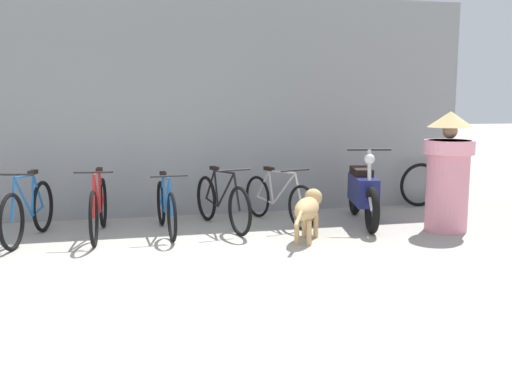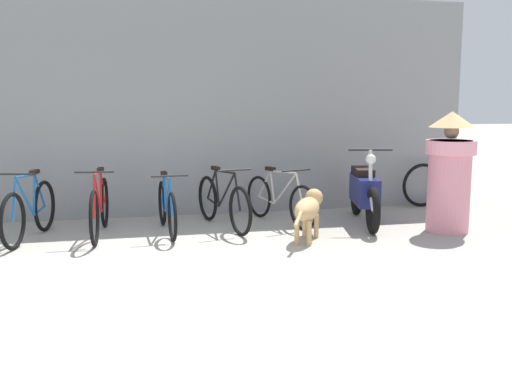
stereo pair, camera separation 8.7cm
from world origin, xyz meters
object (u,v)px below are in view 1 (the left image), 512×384
at_px(bicycle_1, 99,208).
at_px(bicycle_2, 166,208).
at_px(bicycle_3, 222,203).
at_px(motorcycle, 363,192).
at_px(stray_dog, 308,208).
at_px(spare_tire_left, 420,185).
at_px(person_in_robes, 448,171).
at_px(bicycle_0, 28,212).
at_px(bicycle_4, 279,200).

xyz_separation_m(bicycle_1, bicycle_2, (0.85, -0.01, -0.03)).
relative_size(bicycle_3, motorcycle, 0.91).
xyz_separation_m(stray_dog, spare_tire_left, (2.49, 1.78, -0.05)).
relative_size(bicycle_1, bicycle_2, 1.09).
distance_m(motorcycle, spare_tire_left, 1.77).
relative_size(bicycle_1, motorcycle, 0.94).
distance_m(stray_dog, person_in_robes, 1.98).
height_order(bicycle_0, bicycle_4, bicycle_0).
bearing_deg(bicycle_1, stray_dog, 77.21).
relative_size(bicycle_1, bicycle_4, 1.09).
relative_size(bicycle_1, bicycle_3, 1.03).
xyz_separation_m(bicycle_2, person_in_robes, (3.60, -0.74, 0.47)).
height_order(bicycle_4, spare_tire_left, bicycle_4).
bearing_deg(bicycle_1, person_in_robes, 85.36).
xyz_separation_m(bicycle_0, bicycle_4, (3.27, 0.26, -0.02)).
bearing_deg(bicycle_0, bicycle_2, 105.09).
xyz_separation_m(person_in_robes, spare_tire_left, (0.56, 1.72, -0.45)).
bearing_deg(motorcycle, bicycle_1, -77.88).
xyz_separation_m(bicycle_3, spare_tire_left, (3.40, 0.84, 0.01)).
distance_m(bicycle_0, person_in_robes, 5.35).
xyz_separation_m(bicycle_0, bicycle_3, (2.44, 0.16, -0.01)).
distance_m(bicycle_4, motorcycle, 1.18).
distance_m(bicycle_3, person_in_robes, 3.01).
distance_m(bicycle_3, spare_tire_left, 3.51).
bearing_deg(spare_tire_left, person_in_robes, -108.02).
relative_size(stray_dog, person_in_robes, 0.69).
relative_size(motorcycle, person_in_robes, 1.19).
xyz_separation_m(bicycle_2, bicycle_4, (1.58, 0.24, 0.00)).
height_order(bicycle_3, bicycle_4, bicycle_3).
bearing_deg(bicycle_3, bicycle_2, -93.54).
distance_m(motorcycle, person_in_robes, 1.18).
relative_size(bicycle_2, person_in_robes, 1.03).
distance_m(bicycle_1, bicycle_2, 0.85).
bearing_deg(motorcycle, spare_tire_left, 138.31).
bearing_deg(spare_tire_left, motorcycle, -144.62).
height_order(bicycle_1, bicycle_3, bicycle_1).
xyz_separation_m(bicycle_0, bicycle_1, (0.84, 0.03, 0.00)).
relative_size(bicycle_3, person_in_robes, 1.08).
bearing_deg(spare_tire_left, bicycle_1, -169.02).
distance_m(bicycle_1, motorcycle, 3.57).
height_order(bicycle_0, person_in_robes, person_in_robes).
relative_size(bicycle_1, spare_tire_left, 2.50).
bearing_deg(motorcycle, bicycle_3, -82.29).
relative_size(bicycle_2, bicycle_3, 0.95).
xyz_separation_m(bicycle_0, stray_dog, (3.35, -0.77, 0.04)).
height_order(bicycle_1, spare_tire_left, bicycle_1).
relative_size(motorcycle, spare_tire_left, 2.66).
bearing_deg(person_in_robes, bicycle_2, -36.98).
bearing_deg(person_in_robes, stray_dog, -23.77).
height_order(person_in_robes, spare_tire_left, person_in_robes).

